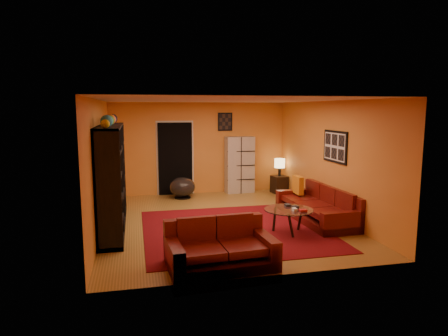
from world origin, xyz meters
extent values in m
plane|color=olive|center=(0.00, 0.00, 0.00)|extent=(6.00, 6.00, 0.00)
plane|color=white|center=(0.00, 0.00, 2.60)|extent=(6.00, 6.00, 0.00)
plane|color=orange|center=(0.00, 3.00, 1.30)|extent=(6.00, 0.00, 6.00)
plane|color=orange|center=(0.00, -3.00, 1.30)|extent=(6.00, 0.00, 6.00)
plane|color=orange|center=(-2.50, 0.00, 1.30)|extent=(0.00, 6.00, 6.00)
plane|color=orange|center=(2.50, 0.00, 1.30)|extent=(0.00, 6.00, 6.00)
cube|color=#530910|center=(0.10, -0.70, 0.01)|extent=(3.60, 3.60, 0.01)
cube|color=black|center=(-0.70, 2.96, 1.02)|extent=(0.95, 0.10, 2.04)
cube|color=black|center=(2.48, -0.30, 1.60)|extent=(0.03, 1.00, 0.70)
cube|color=black|center=(0.75, 2.98, 2.05)|extent=(0.42, 0.03, 0.52)
cube|color=black|center=(-2.27, 0.00, 1.05)|extent=(0.45, 3.00, 2.10)
imported|color=black|center=(-2.23, 0.03, 0.99)|extent=(0.92, 0.12, 0.53)
cube|color=#510C0A|center=(2.05, -0.39, 0.16)|extent=(1.07, 2.40, 0.32)
cube|color=#510C0A|center=(2.44, -0.38, 0.42)|extent=(0.28, 2.37, 0.85)
cube|color=#510C0A|center=(2.10, -1.48, 0.31)|extent=(0.97, 0.22, 0.62)
cube|color=#510C0A|center=(2.00, 0.69, 0.31)|extent=(0.97, 0.22, 0.62)
cube|color=#510C0A|center=(2.04, -1.06, 0.47)|extent=(0.77, 0.68, 0.12)
cube|color=#510C0A|center=(2.01, -0.40, 0.47)|extent=(0.77, 0.68, 0.12)
cube|color=#510C0A|center=(1.98, 0.27, 0.47)|extent=(0.77, 0.68, 0.12)
cube|color=#510C0A|center=(-0.56, -2.50, 0.16)|extent=(1.69, 1.08, 0.32)
cube|color=#510C0A|center=(-0.59, -2.10, 0.42)|extent=(1.64, 0.29, 0.85)
cube|color=#510C0A|center=(0.16, -2.45, 0.31)|extent=(0.25, 0.99, 0.62)
cube|color=#510C0A|center=(-1.29, -2.55, 0.31)|extent=(0.25, 0.99, 0.62)
cube|color=#510C0A|center=(-0.25, -2.52, 0.47)|extent=(0.66, 0.80, 0.12)
cube|color=#510C0A|center=(-0.88, -2.56, 0.47)|extent=(0.66, 0.80, 0.12)
cube|color=orange|center=(1.95, 0.44, 0.63)|extent=(0.12, 0.42, 0.42)
cylinder|color=silver|center=(1.08, -1.15, 0.48)|extent=(0.95, 0.95, 0.02)
cylinder|color=black|center=(1.37, -1.06, 0.24)|extent=(0.05, 0.05, 0.46)
cylinder|color=black|center=(0.87, -0.95, 0.24)|extent=(0.05, 0.05, 0.46)
cylinder|color=black|center=(1.02, -1.44, 0.24)|extent=(0.05, 0.05, 0.46)
cube|color=#BBB4AC|center=(1.14, 2.80, 0.81)|extent=(0.84, 0.42, 1.63)
cylinder|color=black|center=(-0.58, 2.39, 0.02)|extent=(0.44, 0.44, 0.03)
cylinder|color=black|center=(-0.58, 2.39, 0.10)|extent=(0.06, 0.06, 0.15)
ellipsoid|color=#403938|center=(-0.58, 2.39, 0.31)|extent=(0.70, 0.70, 0.52)
cube|color=black|center=(2.25, 2.48, 0.25)|extent=(0.46, 0.46, 0.50)
cylinder|color=black|center=(2.25, 2.48, 0.62)|extent=(0.08, 0.08, 0.24)
cylinder|color=#F2CE85|center=(2.25, 2.48, 0.87)|extent=(0.30, 0.30, 0.26)
camera|label=1|loc=(-1.81, -8.26, 2.43)|focal=32.00mm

